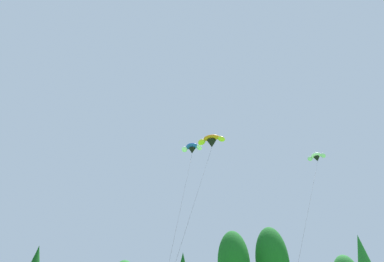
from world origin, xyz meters
name	(u,v)px	position (x,y,z in m)	size (l,w,h in m)	color
treeline_tree_h	(272,261)	(19.47, 58.05, 9.15)	(5.88, 5.88, 15.11)	#472D19
parafoil_kite_high_orange	(211,141)	(3.43, 33.96, 19.32)	(8.00, 13.24, 18.94)	orange
parafoil_kite_mid_white	(317,157)	(16.87, 34.14, 18.26)	(13.89, 14.96, 17.28)	white
parafoil_kite_far_blue_white	(192,149)	(1.73, 38.15, 20.25)	(6.00, 17.21, 19.85)	blue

